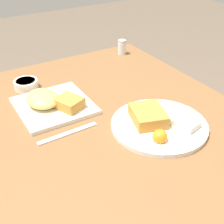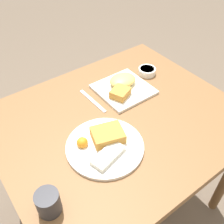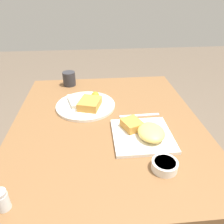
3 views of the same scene
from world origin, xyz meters
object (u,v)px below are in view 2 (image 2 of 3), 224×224
(plate_oval_far, at_px, (105,144))
(coffee_mug, at_px, (48,203))
(plate_square_near, at_px, (123,86))
(butter_knife, at_px, (93,101))
(sauce_ramekin, at_px, (147,71))

(plate_oval_far, height_order, coffee_mug, coffee_mug)
(plate_square_near, bearing_deg, butter_knife, -5.34)
(plate_square_near, xyz_separation_m, butter_knife, (0.17, -0.02, -0.02))
(sauce_ramekin, distance_m, butter_knife, 0.35)
(butter_knife, xyz_separation_m, coffee_mug, (0.40, 0.36, 0.04))
(butter_knife, height_order, coffee_mug, coffee_mug)
(plate_oval_far, relative_size, sauce_ramekin, 3.36)
(coffee_mug, bearing_deg, sauce_ramekin, -153.34)
(plate_oval_far, xyz_separation_m, coffee_mug, (0.29, 0.11, 0.03))
(plate_oval_far, distance_m, coffee_mug, 0.31)
(plate_square_near, height_order, butter_knife, plate_square_near)
(sauce_ramekin, distance_m, coffee_mug, 0.84)
(sauce_ramekin, relative_size, butter_knife, 0.46)
(plate_square_near, relative_size, sauce_ramekin, 2.71)
(plate_oval_far, distance_m, sauce_ramekin, 0.54)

